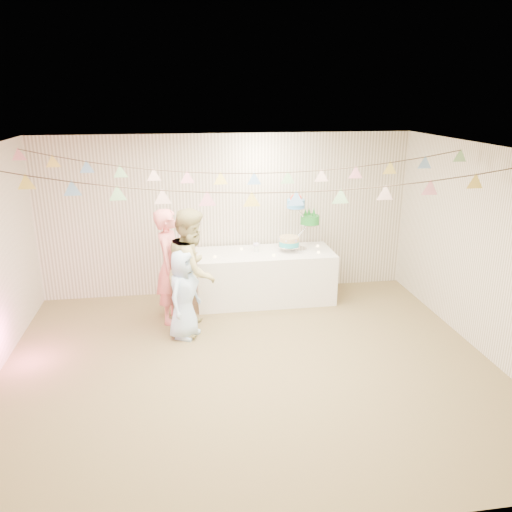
{
  "coord_description": "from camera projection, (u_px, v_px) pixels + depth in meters",
  "views": [
    {
      "loc": [
        -0.75,
        -5.36,
        3.2
      ],
      "look_at": [
        0.2,
        0.8,
        1.15
      ],
      "focal_mm": 35.0,
      "sensor_mm": 36.0,
      "label": 1
    }
  ],
  "objects": [
    {
      "name": "floor",
      "position": [
        250.0,
        365.0,
        6.14
      ],
      "size": [
        6.0,
        6.0,
        0.0
      ],
      "primitive_type": "plane",
      "color": "brown",
      "rests_on": "ground"
    },
    {
      "name": "ceiling",
      "position": [
        249.0,
        151.0,
        5.32
      ],
      "size": [
        6.0,
        6.0,
        0.0
      ],
      "primitive_type": "plane",
      "color": "silver",
      "rests_on": "ground"
    },
    {
      "name": "back_wall",
      "position": [
        228.0,
        215.0,
        8.08
      ],
      "size": [
        6.0,
        6.0,
        0.0
      ],
      "primitive_type": "plane",
      "color": "silver",
      "rests_on": "ground"
    },
    {
      "name": "front_wall",
      "position": [
        301.0,
        387.0,
        3.38
      ],
      "size": [
        6.0,
        6.0,
        0.0
      ],
      "primitive_type": "plane",
      "color": "silver",
      "rests_on": "ground"
    },
    {
      "name": "right_wall",
      "position": [
        489.0,
        254.0,
        6.16
      ],
      "size": [
        5.0,
        5.0,
        0.0
      ],
      "primitive_type": "plane",
      "color": "silver",
      "rests_on": "ground"
    },
    {
      "name": "table",
      "position": [
        265.0,
        276.0,
        7.97
      ],
      "size": [
        2.15,
        0.86,
        0.81
      ],
      "primitive_type": "cube",
      "color": "white",
      "rests_on": "floor"
    },
    {
      "name": "cake_stand",
      "position": [
        299.0,
        227.0,
        7.85
      ],
      "size": [
        0.76,
        0.45,
        0.85
      ],
      "primitive_type": null,
      "color": "silver",
      "rests_on": "table"
    },
    {
      "name": "cake_bottom",
      "position": [
        290.0,
        249.0,
        7.88
      ],
      "size": [
        0.31,
        0.31,
        0.15
      ],
      "primitive_type": null,
      "color": "#27A8B6",
      "rests_on": "cake_stand"
    },
    {
      "name": "cake_middle",
      "position": [
        308.0,
        230.0,
        7.99
      ],
      "size": [
        0.27,
        0.27,
        0.22
      ],
      "primitive_type": null,
      "color": "#1B7E29",
      "rests_on": "cake_stand"
    },
    {
      "name": "cake_top_tier",
      "position": [
        296.0,
        215.0,
        7.75
      ],
      "size": [
        0.25,
        0.25,
        0.19
      ],
      "primitive_type": null,
      "color": "#3D84C0",
      "rests_on": "cake_stand"
    },
    {
      "name": "platter",
      "position": [
        232.0,
        258.0,
        7.74
      ],
      "size": [
        0.33,
        0.33,
        0.02
      ],
      "primitive_type": "cylinder",
      "color": "white",
      "rests_on": "table"
    },
    {
      "name": "posy",
      "position": [
        256.0,
        251.0,
        7.87
      ],
      "size": [
        0.13,
        0.13,
        0.15
      ],
      "primitive_type": null,
      "color": "white",
      "rests_on": "table"
    },
    {
      "name": "person_adult_a",
      "position": [
        170.0,
        266.0,
        7.11
      ],
      "size": [
        0.53,
        0.68,
        1.68
      ],
      "primitive_type": "imported",
      "rotation": [
        0.0,
        0.0,
        1.35
      ],
      "color": "pink",
      "rests_on": "floor"
    },
    {
      "name": "person_adult_b",
      "position": [
        193.0,
        270.0,
        6.85
      ],
      "size": [
        0.83,
        0.97,
        1.74
      ],
      "primitive_type": "imported",
      "rotation": [
        0.0,
        0.0,
        1.34
      ],
      "color": "tan",
      "rests_on": "floor"
    },
    {
      "name": "person_child",
      "position": [
        184.0,
        294.0,
        6.7
      ],
      "size": [
        0.65,
        0.72,
        1.24
      ],
      "primitive_type": "imported",
      "rotation": [
        0.0,
        0.0,
        1.04
      ],
      "color": "#B4D6FF",
      "rests_on": "floor"
    },
    {
      "name": "bunting_back",
      "position": [
        237.0,
        161.0,
        6.43
      ],
      "size": [
        5.6,
        1.1,
        0.4
      ],
      "primitive_type": null,
      "color": "pink",
      "rests_on": "ceiling"
    },
    {
      "name": "bunting_front",
      "position": [
        252.0,
        180.0,
        5.22
      ],
      "size": [
        5.6,
        0.9,
        0.36
      ],
      "primitive_type": null,
      "color": "#72A5E5",
      "rests_on": "ceiling"
    },
    {
      "name": "tealight_0",
      "position": [
        215.0,
        256.0,
        7.58
      ],
      "size": [
        0.04,
        0.04,
        0.03
      ],
      "primitive_type": "cylinder",
      "color": "#FFD88C",
      "rests_on": "table"
    },
    {
      "name": "tealight_1",
      "position": [
        241.0,
        249.0,
        7.96
      ],
      "size": [
        0.04,
        0.04,
        0.03
      ],
      "primitive_type": "cylinder",
      "color": "#FFD88C",
      "rests_on": "table"
    },
    {
      "name": "tealight_2",
      "position": [
        274.0,
        255.0,
        7.65
      ],
      "size": [
        0.04,
        0.04,
        0.03
      ],
      "primitive_type": "cylinder",
      "color": "#FFD88C",
      "rests_on": "table"
    },
    {
      "name": "tealight_3",
      "position": [
        284.0,
        246.0,
        8.09
      ],
      "size": [
        0.04,
        0.04,
        0.03
      ],
      "primitive_type": "cylinder",
      "color": "#FFD88C",
      "rests_on": "table"
    },
    {
      "name": "tealight_4",
      "position": [
        319.0,
        252.0,
        7.79
      ],
      "size": [
        0.04,
        0.04,
        0.03
      ],
      "primitive_type": "cylinder",
      "color": "#FFD88C",
      "rests_on": "table"
    },
    {
      "name": "tealight_5",
      "position": [
        318.0,
        246.0,
        8.11
      ],
      "size": [
        0.04,
        0.04,
        0.03
      ],
      "primitive_type": "cylinder",
      "color": "#FFD88C",
      "rests_on": "table"
    }
  ]
}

